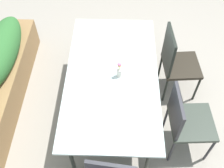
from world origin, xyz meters
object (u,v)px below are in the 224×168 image
flower_vase (119,70)px  dining_table (112,77)px  chair_near_right (176,61)px  chair_near_left (186,120)px

flower_vase → dining_table: bearing=76.9°
chair_near_right → flower_vase: size_ratio=4.80×
dining_table → chair_near_right: size_ratio=1.86×
dining_table → flower_vase: size_ratio=8.92×
dining_table → flower_vase: (-0.02, -0.08, 0.14)m
flower_vase → chair_near_left: bearing=-119.6°
chair_near_left → flower_vase: (0.40, 0.70, 0.30)m
chair_near_left → flower_vase: bearing=-122.9°
dining_table → chair_near_right: 0.88m
dining_table → chair_near_left: chair_near_left is taller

